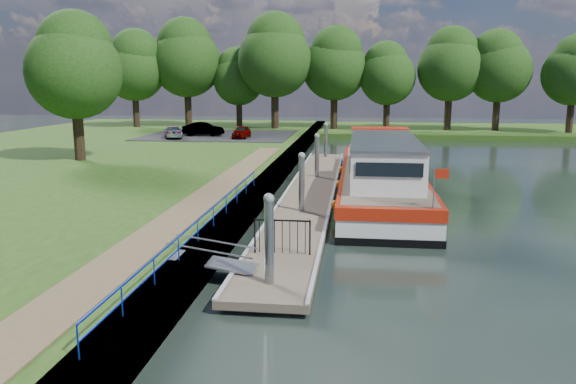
# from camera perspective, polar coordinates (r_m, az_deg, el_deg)

# --- Properties ---
(ground) EXTENTS (160.00, 160.00, 0.00)m
(ground) POSITION_cam_1_polar(r_m,az_deg,el_deg) (16.45, -1.62, -9.91)
(ground) COLOR black
(ground) RESTS_ON ground
(riverbank) EXTENTS (32.00, 90.00, 0.78)m
(riverbank) POSITION_cam_1_polar(r_m,az_deg,el_deg) (36.81, -26.59, 1.33)
(riverbank) COLOR #254513
(riverbank) RESTS_ON ground
(bank_edge) EXTENTS (1.10, 90.00, 0.78)m
(bank_edge) POSITION_cam_1_polar(r_m,az_deg,el_deg) (31.06, -2.10, 0.90)
(bank_edge) COLOR #473D2D
(bank_edge) RESTS_ON ground
(far_bank) EXTENTS (60.00, 18.00, 0.60)m
(far_bank) POSITION_cam_1_polar(r_m,az_deg,el_deg) (68.09, 15.29, 6.03)
(far_bank) COLOR #254513
(far_bank) RESTS_ON ground
(footpath) EXTENTS (1.60, 40.00, 0.05)m
(footpath) POSITION_cam_1_polar(r_m,az_deg,el_deg) (24.67, -8.95, -0.94)
(footpath) COLOR brown
(footpath) RESTS_ON riverbank
(carpark) EXTENTS (14.00, 12.00, 0.06)m
(carpark) POSITION_cam_1_polar(r_m,az_deg,el_deg) (55.06, -7.01, 5.74)
(carpark) COLOR black
(carpark) RESTS_ON riverbank
(blue_fence) EXTENTS (0.04, 18.04, 0.72)m
(blue_fence) POSITION_cam_1_polar(r_m,az_deg,el_deg) (19.42, -8.35, -2.66)
(blue_fence) COLOR #0C2DBF
(blue_fence) RESTS_ON riverbank
(pontoon) EXTENTS (2.50, 30.00, 0.56)m
(pontoon) POSITION_cam_1_polar(r_m,az_deg,el_deg) (28.84, 2.27, -0.31)
(pontoon) COLOR brown
(pontoon) RESTS_ON ground
(mooring_piles) EXTENTS (0.30, 27.30, 3.55)m
(mooring_piles) POSITION_cam_1_polar(r_m,az_deg,el_deg) (28.65, 2.29, 1.84)
(mooring_piles) COLOR gray
(mooring_piles) RESTS_ON ground
(gangway) EXTENTS (2.58, 1.00, 0.92)m
(gangway) POSITION_cam_1_polar(r_m,az_deg,el_deg) (17.06, -7.58, -6.99)
(gangway) COLOR #A5A8AD
(gangway) RESTS_ON ground
(gate_panel) EXTENTS (1.85, 0.05, 1.15)m
(gate_panel) POSITION_cam_1_polar(r_m,az_deg,el_deg) (18.16, -0.59, -4.04)
(gate_panel) COLOR black
(gate_panel) RESTS_ON ground
(barge) EXTENTS (4.36, 21.15, 4.78)m
(barge) POSITION_cam_1_polar(r_m,az_deg,el_deg) (30.70, 9.33, 1.96)
(barge) COLOR black
(barge) RESTS_ON ground
(horizon_trees) EXTENTS (54.38, 10.03, 12.87)m
(horizon_trees) POSITION_cam_1_polar(r_m,az_deg,el_deg) (64.01, 3.63, 12.95)
(horizon_trees) COLOR #332316
(horizon_trees) RESTS_ON ground
(bank_tree_a) EXTENTS (6.12, 6.12, 9.72)m
(bank_tree_a) POSITION_cam_1_polar(r_m,az_deg,el_deg) (39.76, -20.87, 12.04)
(bank_tree_a) COLOR #332316
(bank_tree_a) RESTS_ON riverbank
(car_a) EXTENTS (1.37, 3.24, 1.09)m
(car_a) POSITION_cam_1_polar(r_m,az_deg,el_deg) (51.84, -4.74, 6.10)
(car_a) COLOR #999999
(car_a) RESTS_ON carpark
(car_b) EXTENTS (3.90, 1.49, 1.27)m
(car_b) POSITION_cam_1_polar(r_m,az_deg,el_deg) (54.46, -8.61, 6.34)
(car_b) COLOR #999999
(car_b) RESTS_ON carpark
(car_c) EXTENTS (2.78, 4.15, 1.12)m
(car_c) POSITION_cam_1_polar(r_m,az_deg,el_deg) (52.72, -11.57, 6.01)
(car_c) COLOR #999999
(car_c) RESTS_ON carpark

